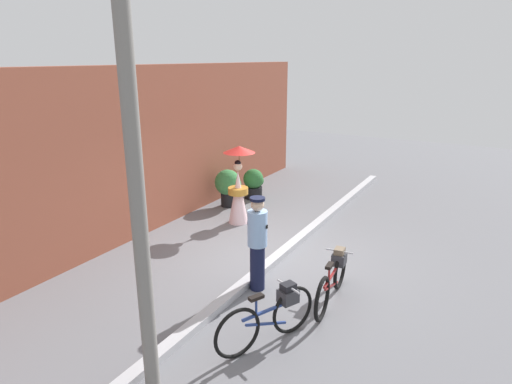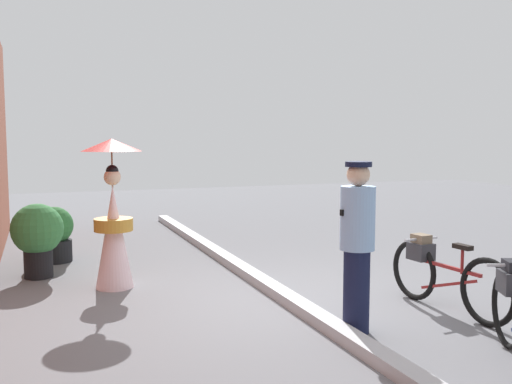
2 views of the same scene
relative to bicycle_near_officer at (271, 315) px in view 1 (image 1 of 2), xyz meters
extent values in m
plane|color=slate|center=(2.45, 1.14, -0.44)|extent=(30.00, 30.00, 0.00)
cube|color=brown|center=(2.45, 4.60, 1.44)|extent=(14.00, 0.40, 3.76)
cube|color=#B2B2B7|center=(2.45, 1.14, -0.38)|extent=(14.00, 0.20, 0.12)
torus|color=black|center=(0.37, -0.17, -0.07)|extent=(0.69, 0.35, 0.74)
torus|color=black|center=(-0.52, 0.23, -0.07)|extent=(0.69, 0.35, 0.74)
cube|color=navy|center=(-0.07, 0.03, 0.09)|extent=(0.76, 0.37, 0.04)
cube|color=navy|center=(-0.07, 0.03, -0.12)|extent=(0.66, 0.32, 0.26)
cylinder|color=navy|center=(-0.23, 0.11, 0.21)|extent=(0.03, 0.03, 0.31)
cube|color=black|center=(-0.23, 0.11, 0.36)|extent=(0.24, 0.17, 0.05)
cylinder|color=silver|center=(0.28, -0.13, 0.35)|extent=(0.23, 0.45, 0.03)
cube|color=#333338|center=(0.28, -0.13, 0.19)|extent=(0.33, 0.31, 0.20)
cube|color=black|center=(0.28, -0.13, 0.32)|extent=(0.25, 0.23, 0.14)
torus|color=black|center=(1.97, -0.32, -0.09)|extent=(0.72, 0.13, 0.71)
torus|color=black|center=(0.89, -0.42, -0.09)|extent=(0.72, 0.13, 0.71)
cube|color=maroon|center=(1.43, -0.37, 0.06)|extent=(0.91, 0.12, 0.04)
cube|color=maroon|center=(1.43, -0.37, -0.13)|extent=(0.80, 0.10, 0.29)
cylinder|color=maroon|center=(1.24, -0.39, 0.17)|extent=(0.03, 0.03, 0.29)
cube|color=black|center=(1.24, -0.39, 0.32)|extent=(0.23, 0.11, 0.05)
cylinder|color=silver|center=(1.87, -0.33, 0.30)|extent=(0.07, 0.48, 0.03)
cube|color=#333338|center=(1.87, -0.33, 0.16)|extent=(0.28, 0.24, 0.20)
cube|color=#72604C|center=(1.87, -0.33, 0.29)|extent=(0.21, 0.18, 0.14)
cylinder|color=#141938|center=(1.22, 0.92, -0.03)|extent=(0.26, 0.26, 0.83)
cylinder|color=#8CB2E0|center=(1.22, 0.92, 0.70)|extent=(0.34, 0.34, 0.62)
sphere|color=#D8B293|center=(1.22, 0.92, 1.12)|extent=(0.23, 0.23, 0.23)
cylinder|color=black|center=(1.22, 0.92, 1.22)|extent=(0.26, 0.26, 0.05)
cube|color=black|center=(1.22, 0.92, 0.76)|extent=(0.05, 0.38, 0.06)
cone|color=silver|center=(3.81, 2.93, 0.22)|extent=(0.48, 0.48, 1.32)
cylinder|color=#C1842D|center=(3.81, 2.93, 0.38)|extent=(0.49, 0.49, 0.16)
sphere|color=beige|center=(3.81, 2.93, 0.98)|extent=(0.21, 0.21, 0.21)
sphere|color=black|center=(3.81, 2.93, 1.06)|extent=(0.16, 0.16, 0.16)
cylinder|color=olive|center=(3.87, 2.92, 1.11)|extent=(0.02, 0.02, 0.55)
cone|color=red|center=(3.87, 2.92, 1.39)|extent=(0.77, 0.77, 0.16)
cylinder|color=black|center=(5.69, 3.60, -0.27)|extent=(0.51, 0.51, 0.34)
sphere|color=#2D6B33|center=(5.69, 3.60, 0.13)|extent=(0.58, 0.58, 0.58)
sphere|color=#2D6B33|center=(5.84, 3.52, 0.05)|extent=(0.32, 0.32, 0.32)
cylinder|color=black|center=(4.72, 3.84, -0.25)|extent=(0.38, 0.38, 0.39)
sphere|color=#387F42|center=(4.72, 3.84, 0.23)|extent=(0.70, 0.70, 0.70)
sphere|color=#387F42|center=(4.90, 3.74, 0.14)|extent=(0.39, 0.39, 0.39)
cylinder|color=slate|center=(-1.53, 0.84, 1.96)|extent=(0.18, 0.18, 4.80)
camera|label=1|loc=(-4.77, -2.50, 3.48)|focal=30.72mm
camera|label=2|loc=(-3.53, 3.80, 1.48)|focal=39.85mm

